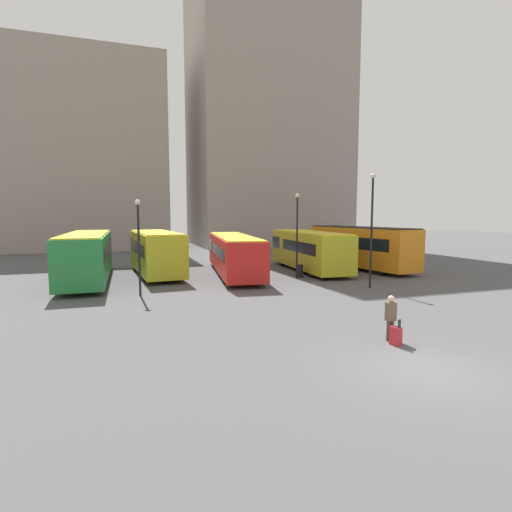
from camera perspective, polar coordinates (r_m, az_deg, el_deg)
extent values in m
plane|color=#4C4C4F|center=(12.46, 23.37, -14.81)|extent=(160.00, 160.00, 0.00)
cube|color=gray|center=(56.43, -24.45, 12.97)|extent=(21.80, 12.77, 23.46)
cube|color=gray|center=(61.88, 1.47, 22.30)|extent=(20.90, 15.68, 43.48)
cube|color=#237A38|center=(28.10, -22.99, 0.05)|extent=(2.77, 11.85, 2.75)
cube|color=black|center=(32.88, -22.28, 1.47)|extent=(2.66, 2.21, 1.04)
cube|color=black|center=(27.02, -23.22, 0.56)|extent=(2.73, 7.60, 0.82)
cube|color=yellow|center=(28.01, -23.11, 2.93)|extent=(2.56, 11.61, 0.08)
cylinder|color=black|center=(31.85, -22.33, -1.35)|extent=(2.49, 1.08, 1.04)
cylinder|color=black|center=(24.63, -23.63, -3.42)|extent=(2.49, 1.08, 1.04)
cube|color=gold|center=(29.22, -14.06, 0.53)|extent=(3.21, 9.23, 2.75)
cube|color=black|center=(32.87, -15.07, 1.69)|extent=(2.73, 1.85, 1.05)
cube|color=black|center=(28.39, -13.82, 1.08)|extent=(3.01, 5.98, 0.83)
cube|color=yellow|center=(29.13, -14.13, 3.31)|extent=(2.99, 9.04, 0.08)
cylinder|color=black|center=(32.11, -14.78, -1.08)|extent=(2.54, 1.16, 0.99)
cylinder|color=black|center=(26.60, -13.07, -2.46)|extent=(2.54, 1.16, 0.99)
cube|color=red|center=(28.80, -3.20, 0.34)|extent=(4.14, 12.46, 2.45)
cube|color=black|center=(33.73, -4.38, 1.67)|extent=(2.84, 2.56, 0.93)
cube|color=black|center=(27.69, -2.89, 0.75)|extent=(3.57, 8.10, 0.73)
cube|color=yellow|center=(28.71, -3.21, 2.85)|extent=(3.90, 12.19, 0.08)
cylinder|color=black|center=(32.65, -4.11, -0.76)|extent=(2.53, 1.34, 1.02)
cylinder|color=black|center=(25.20, -1.99, -2.74)|extent=(2.53, 1.34, 1.02)
cube|color=gold|center=(31.07, 7.57, 0.88)|extent=(3.27, 10.55, 2.68)
cube|color=black|center=(35.01, 4.89, 2.02)|extent=(2.76, 2.08, 1.02)
cube|color=black|center=(30.19, 8.26, 1.36)|extent=(3.06, 6.82, 0.80)
cube|color=yellow|center=(30.98, 7.61, 3.42)|extent=(3.05, 10.33, 0.08)
cylinder|color=black|center=(34.17, 5.47, -0.54)|extent=(2.55, 1.11, 0.95)
cylinder|color=black|center=(28.27, 10.05, -1.95)|extent=(2.55, 1.11, 0.95)
cube|color=orange|center=(32.65, 14.74, 1.31)|extent=(3.86, 10.44, 2.98)
cube|color=black|center=(35.85, 10.31, 2.40)|extent=(2.71, 2.21, 1.13)
cube|color=black|center=(31.95, 15.85, 1.85)|extent=(3.36, 6.81, 0.89)
cube|color=black|center=(32.57, 14.81, 3.99)|extent=(3.64, 10.21, 0.08)
cylinder|color=black|center=(35.18, 11.26, -0.32)|extent=(2.47, 1.41, 1.09)
cylinder|color=black|center=(30.51, 18.63, -1.47)|extent=(2.47, 1.41, 1.09)
cylinder|color=#4C3828|center=(14.62, 18.41, -10.07)|extent=(0.17, 0.17, 0.72)
cylinder|color=#4C3828|center=(14.73, 18.81, -9.96)|extent=(0.17, 0.17, 0.72)
cylinder|color=brown|center=(14.51, 18.69, -7.47)|extent=(0.48, 0.48, 0.62)
sphere|color=beige|center=(14.42, 18.75, -5.81)|extent=(0.23, 0.23, 0.23)
cube|color=#B7232D|center=(14.23, 19.34, -10.74)|extent=(0.28, 0.40, 0.62)
cube|color=black|center=(14.03, 19.81, -9.08)|extent=(0.12, 0.05, 0.28)
cylinder|color=black|center=(21.93, -16.36, 0.79)|extent=(0.12, 0.12, 4.87)
sphere|color=beige|center=(21.86, -16.56, 7.38)|extent=(0.28, 0.28, 0.28)
cylinder|color=black|center=(24.13, 16.16, 3.09)|extent=(0.12, 0.12, 6.42)
sphere|color=beige|center=(24.21, 16.39, 10.90)|extent=(0.28, 0.28, 0.28)
cylinder|color=black|center=(26.89, 5.88, 2.57)|extent=(0.12, 0.12, 5.49)
sphere|color=beige|center=(26.88, 5.95, 8.60)|extent=(0.28, 0.28, 0.28)
cylinder|color=black|center=(27.86, 6.21, -2.12)|extent=(0.52, 0.52, 0.85)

